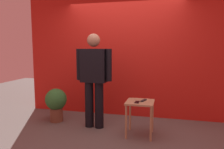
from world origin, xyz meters
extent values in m
plane|color=#59544F|center=(0.00, 0.00, 0.00)|extent=(12.00, 12.00, 0.00)
cube|color=red|center=(0.00, 1.28, 1.57)|extent=(4.55, 0.12, 3.15)
cylinder|color=black|center=(-0.50, 0.35, 0.44)|extent=(0.17, 0.17, 0.88)
cylinder|color=black|center=(-0.30, 0.35, 0.44)|extent=(0.17, 0.17, 0.88)
cube|color=black|center=(-0.40, 0.35, 1.19)|extent=(0.48, 0.26, 0.62)
cube|color=red|center=(-0.40, 0.47, 1.22)|extent=(0.13, 0.02, 0.52)
cube|color=silver|center=(-0.40, 0.48, 1.20)|extent=(0.05, 0.01, 0.47)
cylinder|color=black|center=(-0.69, 0.36, 1.21)|extent=(0.12, 0.12, 0.59)
cylinder|color=black|center=(-0.11, 0.34, 1.21)|extent=(0.12, 0.12, 0.59)
sphere|color=#A87A5B|center=(-0.40, 0.35, 1.66)|extent=(0.24, 0.24, 0.24)
cube|color=tan|center=(0.49, 0.16, 0.59)|extent=(0.47, 0.47, 0.03)
cylinder|color=tan|center=(0.29, -0.04, 0.29)|extent=(0.04, 0.04, 0.58)
cylinder|color=tan|center=(0.70, -0.04, 0.29)|extent=(0.04, 0.04, 0.58)
cylinder|color=tan|center=(0.29, 0.37, 0.29)|extent=(0.04, 0.04, 0.58)
cylinder|color=tan|center=(0.70, 0.37, 0.29)|extent=(0.04, 0.04, 0.58)
cube|color=black|center=(0.45, 0.08, 0.61)|extent=(0.07, 0.15, 0.01)
cube|color=black|center=(0.55, 0.20, 0.62)|extent=(0.10, 0.18, 0.02)
cylinder|color=brown|center=(-1.27, 0.47, 0.14)|extent=(0.26, 0.26, 0.28)
sphere|color=#2D7233|center=(-1.27, 0.47, 0.47)|extent=(0.44, 0.44, 0.44)
camera|label=1|loc=(0.92, -3.50, 1.52)|focal=34.94mm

